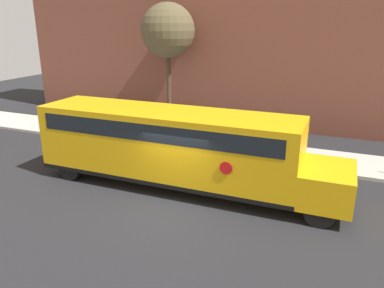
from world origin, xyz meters
name	(u,v)px	position (x,y,z in m)	size (l,w,h in m)	color
ground_plane	(172,205)	(0.00, 0.00, 0.00)	(60.00, 60.00, 0.00)	black
sidewalk_strip	(227,148)	(0.00, 6.50, 0.07)	(44.00, 3.00, 0.15)	#B2ADA3
building_backdrop	(261,26)	(0.00, 13.00, 5.96)	(32.00, 4.00, 11.93)	brown
school_bus	(175,144)	(-0.59, 1.52, 1.75)	(11.98, 2.57, 3.03)	#EAA80F
tree_near_sidewalk	(168,31)	(-4.69, 9.55, 5.71)	(3.16, 3.16, 7.32)	#423323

